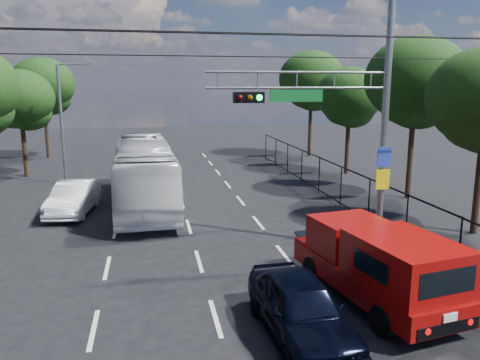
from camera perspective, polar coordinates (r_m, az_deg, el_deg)
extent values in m
cube|color=beige|center=(12.47, -17.42, -16.98)|extent=(0.12, 2.00, 0.01)
cube|color=beige|center=(16.09, -15.89, -10.23)|extent=(0.12, 2.00, 0.01)
cube|color=beige|center=(19.85, -14.96, -5.99)|extent=(0.12, 2.00, 0.01)
cube|color=beige|center=(23.69, -14.34, -3.11)|extent=(0.12, 2.00, 0.01)
cube|color=beige|center=(27.58, -13.90, -1.04)|extent=(0.12, 2.00, 0.01)
cube|color=beige|center=(31.50, -13.57, 0.52)|extent=(0.12, 2.00, 0.01)
cube|color=beige|center=(35.43, -13.31, 1.73)|extent=(0.12, 2.00, 0.01)
cube|color=beige|center=(39.38, -13.10, 2.70)|extent=(0.12, 2.00, 0.01)
cube|color=beige|center=(12.47, -3.00, -16.44)|extent=(0.12, 2.00, 0.01)
cube|color=beige|center=(16.09, -5.03, -9.82)|extent=(0.12, 2.00, 0.01)
cube|color=beige|center=(19.85, -6.26, -5.66)|extent=(0.12, 2.00, 0.01)
cube|color=beige|center=(23.69, -7.08, -2.84)|extent=(0.12, 2.00, 0.01)
cube|color=beige|center=(27.58, -7.67, -0.80)|extent=(0.12, 2.00, 0.01)
cube|color=beige|center=(31.50, -8.11, 0.72)|extent=(0.12, 2.00, 0.01)
cube|color=beige|center=(35.43, -8.46, 1.91)|extent=(0.12, 2.00, 0.01)
cube|color=beige|center=(39.38, -8.73, 2.87)|extent=(0.12, 2.00, 0.01)
cube|color=beige|center=(13.17, 10.50, -15.03)|extent=(0.12, 2.00, 0.01)
cube|color=beige|center=(16.63, 5.43, -9.09)|extent=(0.12, 2.00, 0.01)
cube|color=beige|center=(20.30, 2.24, -5.21)|extent=(0.12, 2.00, 0.01)
cube|color=beige|center=(24.07, 0.07, -2.52)|extent=(0.12, 2.00, 0.01)
cube|color=beige|center=(27.90, -1.51, -0.56)|extent=(0.12, 2.00, 0.01)
cube|color=beige|center=(31.78, -2.70, 0.92)|extent=(0.12, 2.00, 0.01)
cube|color=beige|center=(35.68, -3.64, 2.08)|extent=(0.12, 2.00, 0.01)
cube|color=beige|center=(39.60, -4.39, 3.02)|extent=(0.12, 2.00, 0.01)
cylinder|color=slate|center=(16.95, 17.27, 7.30)|extent=(0.24, 0.24, 9.50)
cylinder|color=slate|center=(15.70, 7.31, 12.90)|extent=(6.20, 0.08, 0.08)
cylinder|color=slate|center=(15.69, 7.27, 11.08)|extent=(6.20, 0.08, 0.08)
cube|color=black|center=(15.25, 1.06, 10.03)|extent=(1.00, 0.28, 0.35)
sphere|color=#3F0505|center=(15.04, -0.03, 10.01)|extent=(0.20, 0.20, 0.20)
sphere|color=#4C3805|center=(15.11, 1.18, 10.01)|extent=(0.20, 0.20, 0.20)
sphere|color=#0CE533|center=(15.18, 2.38, 10.01)|extent=(0.20, 0.20, 0.20)
cube|color=#0E6326|center=(15.66, 6.89, 10.17)|extent=(1.80, 0.05, 0.40)
cube|color=#2540AC|center=(16.96, 17.16, 2.71)|extent=(0.50, 0.04, 0.70)
cube|color=yellow|center=(17.09, 17.00, 0.06)|extent=(0.50, 0.04, 0.70)
cylinder|color=slate|center=(16.64, 15.67, 11.63)|extent=(0.05, 0.05, 0.50)
cylinder|color=slate|center=(16.11, 11.44, 11.85)|extent=(0.05, 0.05, 0.50)
cylinder|color=slate|center=(15.66, 6.93, 12.00)|extent=(0.05, 0.05, 0.50)
cylinder|color=slate|center=(15.31, 2.19, 12.09)|extent=(0.05, 0.05, 0.50)
cylinder|color=slate|center=(15.07, -2.73, 12.09)|extent=(0.05, 0.05, 0.50)
cylinder|color=slate|center=(29.44, -20.90, 6.20)|extent=(0.18, 0.18, 7.00)
cylinder|color=slate|center=(29.24, -19.82, 13.13)|extent=(1.60, 0.09, 0.09)
cube|color=slate|center=(29.12, -18.03, 13.25)|extent=(0.60, 0.22, 0.15)
cylinder|color=black|center=(13.07, -4.64, 17.43)|extent=(22.00, 0.04, 0.04)
cylinder|color=black|center=(16.57, -6.09, 17.53)|extent=(22.00, 0.04, 0.04)
cylinder|color=black|center=(18.00, -6.47, 14.81)|extent=(22.00, 0.04, 0.04)
cube|color=black|center=(21.34, 14.40, 0.64)|extent=(0.04, 34.00, 0.06)
cube|color=black|center=(21.74, 14.16, -4.02)|extent=(0.04, 34.00, 0.06)
cylinder|color=black|center=(15.75, 25.19, -7.54)|extent=(0.06, 0.06, 2.00)
cylinder|color=black|center=(18.12, 19.64, -4.68)|extent=(0.06, 0.06, 2.00)
cylinder|color=black|center=(20.66, 15.45, -2.47)|extent=(0.06, 0.06, 2.00)
cylinder|color=black|center=(23.31, 12.20, -0.74)|extent=(0.06, 0.06, 2.00)
cylinder|color=black|center=(26.04, 9.63, 0.64)|extent=(0.06, 0.06, 2.00)
cylinder|color=black|center=(28.81, 7.54, 1.75)|extent=(0.06, 0.06, 2.00)
cylinder|color=black|center=(31.64, 5.83, 2.66)|extent=(0.06, 0.06, 2.00)
cylinder|color=black|center=(34.49, 4.39, 3.42)|extent=(0.06, 0.06, 2.00)
cylinder|color=black|center=(37.36, 3.17, 4.06)|extent=(0.06, 0.06, 2.00)
cylinder|color=black|center=(20.69, 27.06, -0.19)|extent=(0.28, 0.28, 4.20)
ellipsoid|color=black|center=(20.02, 27.24, 6.40)|extent=(2.85, 2.85, 2.28)
cylinder|color=black|center=(25.86, 20.06, 3.12)|extent=(0.28, 0.28, 4.76)
ellipsoid|color=black|center=(25.63, 20.65, 11.42)|extent=(5.10, 5.10, 4.33)
ellipsoid|color=black|center=(26.10, 20.87, 8.77)|extent=(3.40, 3.40, 2.72)
ellipsoid|color=black|center=(25.28, 20.04, 9.15)|extent=(3.23, 3.23, 2.58)
cylinder|color=black|center=(31.88, 12.96, 4.34)|extent=(0.28, 0.28, 4.03)
ellipsoid|color=black|center=(31.66, 13.22, 10.03)|extent=(4.32, 4.32, 3.67)
ellipsoid|color=black|center=(32.13, 13.57, 8.23)|extent=(2.88, 2.88, 2.30)
ellipsoid|color=black|center=(31.37, 12.71, 8.46)|extent=(2.74, 2.74, 2.19)
cylinder|color=black|center=(39.31, 8.54, 6.47)|extent=(0.28, 0.28, 4.93)
ellipsoid|color=black|center=(39.17, 8.71, 12.12)|extent=(5.28, 5.28, 4.49)
ellipsoid|color=black|center=(39.59, 9.06, 10.32)|extent=(3.52, 3.52, 2.82)
ellipsoid|color=black|center=(38.86, 8.27, 10.58)|extent=(3.34, 3.34, 2.68)
cylinder|color=black|center=(33.11, -24.81, 3.73)|extent=(0.28, 0.28, 3.92)
ellipsoid|color=black|center=(32.89, -25.26, 9.04)|extent=(4.20, 4.20, 3.57)
ellipsoid|color=black|center=(33.13, -24.32, 7.43)|extent=(2.80, 2.80, 2.24)
ellipsoid|color=black|center=(32.81, -25.82, 7.52)|extent=(2.66, 2.66, 2.13)
cylinder|color=black|center=(40.88, -22.52, 5.68)|extent=(0.28, 0.28, 4.59)
ellipsoid|color=black|center=(40.73, -22.92, 10.72)|extent=(4.92, 4.92, 4.18)
ellipsoid|color=black|center=(40.96, -22.15, 9.17)|extent=(3.28, 3.28, 2.62)
ellipsoid|color=black|center=(40.62, -23.36, 9.30)|extent=(3.12, 3.12, 2.49)
cylinder|color=black|center=(14.56, 8.88, -10.67)|extent=(0.41, 0.80, 0.76)
cylinder|color=black|center=(15.51, 14.95, -9.53)|extent=(0.41, 0.80, 0.76)
cylinder|color=black|center=(12.01, 17.12, -16.09)|extent=(0.41, 0.80, 0.76)
cylinder|color=black|center=(13.15, 23.75, -14.09)|extent=(0.41, 0.80, 0.76)
cube|color=maroon|center=(13.62, 15.95, -11.26)|extent=(2.95, 5.73, 0.61)
cube|color=maroon|center=(15.48, 10.54, -7.85)|extent=(2.09, 0.93, 0.60)
cube|color=black|center=(15.63, 10.02, -6.58)|extent=(1.90, 0.74, 0.34)
cube|color=maroon|center=(14.30, 13.14, -6.60)|extent=(2.22, 2.00, 1.04)
cube|color=black|center=(13.65, 15.06, -7.34)|extent=(1.68, 0.34, 0.60)
cube|color=maroon|center=(12.44, 19.49, -9.39)|extent=(2.47, 3.08, 1.15)
cube|color=black|center=(13.08, 22.98, -8.46)|extent=(0.26, 1.30, 0.49)
cube|color=black|center=(11.82, 15.62, -10.08)|extent=(0.26, 1.30, 0.49)
cube|color=black|center=(11.49, 23.96, -11.31)|extent=(1.57, 0.32, 0.60)
cube|color=black|center=(11.84, 23.99, -16.16)|extent=(1.74, 0.38, 0.28)
cube|color=silver|center=(11.69, 24.26, -15.05)|extent=(0.38, 0.10, 0.20)
imported|color=black|center=(11.41, 7.44, -15.22)|extent=(1.93, 4.39, 1.47)
imported|color=silver|center=(23.55, -11.62, 0.85)|extent=(3.02, 11.43, 3.16)
imported|color=white|center=(22.91, -19.62, -2.06)|extent=(2.10, 4.60, 1.46)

